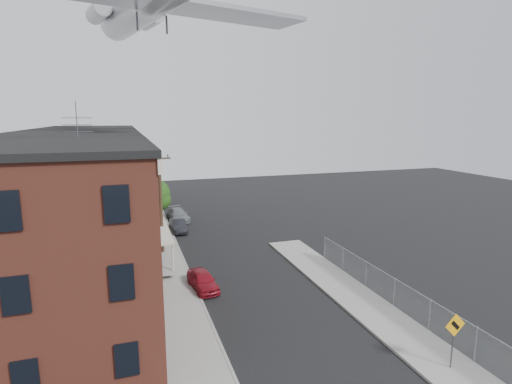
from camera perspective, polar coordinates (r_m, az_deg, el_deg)
ground at (r=19.81m, az=10.74°, el=-24.97°), size 120.00×120.00×0.00m
sidewalk_left at (r=39.72m, az=-13.77°, el=-6.38°), size 3.00×62.00×0.12m
sidewalk_right at (r=26.72m, az=15.03°, el=-15.04°), size 3.00×26.00×0.12m
curb_left at (r=39.84m, az=-11.68°, el=-6.23°), size 0.15×62.00×0.14m
curb_right at (r=26.01m, az=12.25°, el=-15.63°), size 0.15×26.00×0.14m
corner_building at (r=22.22m, az=-27.66°, el=-7.12°), size 10.31×12.30×12.15m
row_house_a at (r=31.34m, az=-24.89°, el=-2.05°), size 11.98×7.00×10.30m
row_house_b at (r=38.18m, az=-23.74°, el=0.16°), size 11.98×7.00×10.30m
row_house_c at (r=45.07m, az=-22.95°, el=1.70°), size 11.98×7.00×10.30m
row_house_d at (r=51.98m, az=-22.37°, el=2.82°), size 11.98×7.00×10.30m
row_house_e at (r=58.92m, az=-21.92°, el=3.69°), size 11.98×7.00×10.30m
chainlink_fence at (r=26.42m, az=19.14°, el=-13.36°), size 0.06×18.06×1.90m
warning_sign at (r=21.16m, az=26.45°, el=-17.52°), size 1.10×0.11×2.80m
utility_pole at (r=32.77m, az=-13.43°, el=-1.64°), size 1.80×0.26×9.00m
street_tree at (r=42.73m, az=-14.10°, el=-0.51°), size 3.22×3.20×5.20m
car_near at (r=27.83m, az=-7.62°, el=-12.40°), size 1.91×3.84×1.26m
car_mid at (r=41.48m, az=-11.03°, el=-4.72°), size 1.48×3.88×1.26m
car_far at (r=45.86m, az=-11.06°, el=-3.19°), size 2.36×4.78×1.34m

